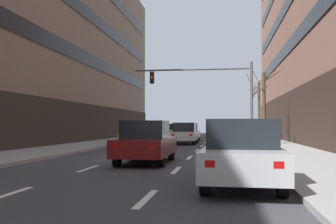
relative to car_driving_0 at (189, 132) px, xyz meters
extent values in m
plane|color=#38383D|center=(0.13, -19.84, -0.83)|extent=(120.00, 120.00, 0.00)
cube|color=gray|center=(-6.45, -19.84, -0.76)|extent=(3.92, 80.00, 0.14)
cube|color=gray|center=(6.71, -19.84, -0.76)|extent=(3.92, 80.00, 0.14)
cube|color=silver|center=(-1.41, -27.84, -0.83)|extent=(0.16, 2.00, 0.01)
cube|color=silver|center=(-1.41, -22.84, -0.83)|extent=(0.16, 2.00, 0.01)
cube|color=silver|center=(-1.41, -17.84, -0.83)|extent=(0.16, 2.00, 0.01)
cube|color=silver|center=(-1.41, -12.84, -0.83)|extent=(0.16, 2.00, 0.01)
cube|color=silver|center=(-1.41, -7.84, -0.83)|extent=(0.16, 2.00, 0.01)
cube|color=silver|center=(-1.41, -2.84, -0.83)|extent=(0.16, 2.00, 0.01)
cube|color=silver|center=(-1.41, 2.16, -0.83)|extent=(0.16, 2.00, 0.01)
cube|color=silver|center=(-1.41, 7.16, -0.83)|extent=(0.16, 2.00, 0.01)
cube|color=silver|center=(-1.41, 12.16, -0.83)|extent=(0.16, 2.00, 0.01)
cube|color=silver|center=(1.67, -27.84, -0.83)|extent=(0.16, 2.00, 0.01)
cube|color=silver|center=(1.67, -22.84, -0.83)|extent=(0.16, 2.00, 0.01)
cube|color=silver|center=(1.67, -17.84, -0.83)|extent=(0.16, 2.00, 0.01)
cube|color=silver|center=(1.67, -12.84, -0.83)|extent=(0.16, 2.00, 0.01)
cube|color=silver|center=(1.67, -7.84, -0.83)|extent=(0.16, 2.00, 0.01)
cube|color=silver|center=(1.67, -2.84, -0.83)|extent=(0.16, 2.00, 0.01)
cube|color=silver|center=(1.67, 2.16, -0.83)|extent=(0.16, 2.00, 0.01)
cube|color=silver|center=(1.67, 7.16, -0.83)|extent=(0.16, 2.00, 0.01)
cube|color=silver|center=(1.67, 12.16, -0.83)|extent=(0.16, 2.00, 0.01)
cylinder|color=black|center=(-0.81, 1.44, -0.49)|extent=(0.23, 0.68, 0.67)
cylinder|color=black|center=(0.82, 1.43, -0.49)|extent=(0.23, 0.68, 0.67)
cylinder|color=black|center=(-0.82, -1.32, -0.49)|extent=(0.23, 0.68, 0.67)
cylinder|color=black|center=(0.81, -1.33, -0.49)|extent=(0.23, 0.68, 0.67)
cube|color=white|center=(0.00, 0.06, -0.17)|extent=(1.90, 4.51, 0.65)
cube|color=black|center=(0.00, -0.15, 0.51)|extent=(1.64, 1.95, 0.70)
cube|color=white|center=(-0.65, 2.27, -0.05)|extent=(0.20, 0.08, 0.14)
cube|color=red|center=(-0.67, -2.15, -0.05)|extent=(0.20, 0.08, 0.14)
cube|color=white|center=(0.67, 2.26, -0.05)|extent=(0.20, 0.08, 0.14)
cube|color=red|center=(0.65, -2.16, -0.05)|extent=(0.20, 0.08, 0.14)
cylinder|color=black|center=(-3.73, -7.41, -0.51)|extent=(0.23, 0.65, 0.64)
cylinder|color=black|center=(-2.17, -7.36, -0.51)|extent=(0.23, 0.65, 0.64)
cylinder|color=black|center=(-3.65, -10.05, -0.51)|extent=(0.23, 0.65, 0.64)
cylinder|color=black|center=(-2.09, -10.00, -0.51)|extent=(0.23, 0.65, 0.64)
cube|color=yellow|center=(-2.91, -8.71, -0.20)|extent=(1.92, 4.35, 0.63)
cube|color=black|center=(-2.90, -8.90, 0.45)|extent=(1.62, 1.90, 0.66)
cube|color=white|center=(-3.60, -6.62, -0.09)|extent=(0.20, 0.08, 0.14)
cube|color=red|center=(-3.48, -10.83, -0.09)|extent=(0.20, 0.08, 0.14)
cube|color=white|center=(-2.34, -6.58, -0.09)|extent=(0.20, 0.08, 0.14)
cube|color=red|center=(-2.22, -10.79, -0.09)|extent=(0.20, 0.08, 0.14)
cube|color=black|center=(-2.90, -8.90, 0.87)|extent=(0.44, 0.21, 0.18)
cylinder|color=black|center=(-3.90, 8.25, -0.50)|extent=(0.24, 0.67, 0.66)
cylinder|color=black|center=(-2.30, 8.30, -0.50)|extent=(0.24, 0.67, 0.66)
cylinder|color=black|center=(-3.83, 5.55, -0.50)|extent=(0.24, 0.67, 0.66)
cylinder|color=black|center=(-2.23, 5.59, -0.50)|extent=(0.24, 0.67, 0.66)
cube|color=yellow|center=(-3.06, 6.92, -0.18)|extent=(1.96, 4.46, 0.64)
cube|color=black|center=(-3.06, 6.72, 0.48)|extent=(1.65, 1.94, 0.68)
cube|color=white|center=(-3.76, 9.07, -0.07)|extent=(0.20, 0.09, 0.14)
cube|color=red|center=(-3.65, 4.74, -0.07)|extent=(0.20, 0.09, 0.14)
cube|color=white|center=(-2.47, 9.10, -0.07)|extent=(0.20, 0.09, 0.14)
cube|color=red|center=(-2.36, 4.77, -0.07)|extent=(0.20, 0.09, 0.14)
cube|color=black|center=(-3.06, 6.72, 0.91)|extent=(0.45, 0.21, 0.18)
cylinder|color=black|center=(-0.64, -4.11, -0.49)|extent=(0.23, 0.68, 0.68)
cylinder|color=black|center=(1.01, -4.10, -0.49)|extent=(0.23, 0.68, 0.68)
cylinder|color=black|center=(-0.62, -6.89, -0.49)|extent=(0.23, 0.68, 0.68)
cylinder|color=black|center=(1.03, -6.88, -0.49)|extent=(0.23, 0.68, 0.68)
cube|color=white|center=(0.19, -5.49, -0.16)|extent=(1.93, 4.54, 0.66)
cube|color=black|center=(0.20, -5.70, 0.51)|extent=(1.66, 1.96, 0.70)
cube|color=white|center=(-0.48, -3.28, -0.05)|extent=(0.21, 0.08, 0.14)
cube|color=red|center=(-0.45, -7.72, -0.05)|extent=(0.21, 0.08, 0.14)
cube|color=white|center=(0.84, -3.27, -0.05)|extent=(0.21, 0.08, 0.14)
cube|color=red|center=(0.87, -7.71, -0.05)|extent=(0.21, 0.08, 0.14)
cylinder|color=black|center=(-0.62, -19.29, -0.49)|extent=(0.23, 0.68, 0.67)
cylinder|color=black|center=(1.01, -19.28, -0.49)|extent=(0.23, 0.68, 0.67)
cylinder|color=black|center=(-0.61, -22.05, -0.49)|extent=(0.23, 0.68, 0.67)
cylinder|color=black|center=(1.03, -22.04, -0.49)|extent=(0.23, 0.68, 0.67)
cube|color=maroon|center=(0.20, -20.66, -0.17)|extent=(1.90, 4.51, 0.65)
cube|color=black|center=(0.20, -20.87, 0.51)|extent=(1.65, 1.95, 0.70)
cube|color=white|center=(-0.47, -18.46, -0.05)|extent=(0.20, 0.08, 0.14)
cube|color=red|center=(-0.44, -22.88, -0.05)|extent=(0.20, 0.08, 0.14)
cube|color=white|center=(0.85, -18.45, -0.05)|extent=(0.20, 0.08, 0.14)
cube|color=red|center=(0.87, -22.87, -0.05)|extent=(0.20, 0.08, 0.14)
cylinder|color=black|center=(2.94, -24.58, -0.50)|extent=(0.24, 0.67, 0.66)
cylinder|color=black|center=(4.54, -24.63, -0.50)|extent=(0.24, 0.67, 0.66)
cylinder|color=black|center=(2.86, -27.29, -0.50)|extent=(0.24, 0.67, 0.66)
cylinder|color=black|center=(4.46, -27.34, -0.50)|extent=(0.24, 0.67, 0.66)
cube|color=#B7BABF|center=(3.70, -25.96, -0.18)|extent=(1.98, 4.47, 0.64)
cube|color=black|center=(3.69, -26.16, 0.48)|extent=(1.66, 1.95, 0.68)
cube|color=white|center=(3.12, -23.78, -0.07)|extent=(0.20, 0.09, 0.14)
cube|color=red|center=(2.99, -28.11, -0.07)|extent=(0.20, 0.09, 0.14)
cube|color=white|center=(4.41, -23.81, -0.07)|extent=(0.20, 0.09, 0.14)
cube|color=red|center=(4.28, -28.15, -0.07)|extent=(0.20, 0.09, 0.14)
cylinder|color=black|center=(2.92, -18.10, -0.51)|extent=(0.22, 0.64, 0.64)
cylinder|color=black|center=(4.46, -18.09, -0.51)|extent=(0.22, 0.64, 0.64)
cylinder|color=black|center=(2.93, -20.70, -0.51)|extent=(0.22, 0.64, 0.64)
cylinder|color=black|center=(4.48, -20.69, -0.51)|extent=(0.22, 0.64, 0.64)
cube|color=#474C51|center=(3.70, -19.40, -0.21)|extent=(1.80, 4.25, 0.62)
cube|color=black|center=(3.70, -19.59, 0.43)|extent=(1.55, 1.84, 0.65)
cube|color=white|center=(3.07, -17.32, -0.10)|extent=(0.19, 0.08, 0.13)
cube|color=red|center=(3.09, -21.48, -0.10)|extent=(0.19, 0.08, 0.13)
cube|color=white|center=(4.31, -17.32, -0.10)|extent=(0.19, 0.08, 0.13)
cube|color=red|center=(4.33, -21.47, -0.10)|extent=(0.19, 0.08, 0.13)
cylinder|color=#4C4C51|center=(5.15, -9.14, 2.16)|extent=(0.18, 0.18, 5.70)
cylinder|color=#4C4C51|center=(1.08, -9.14, 4.56)|extent=(8.13, 0.12, 0.12)
cube|color=black|center=(-1.77, -9.14, 4.04)|extent=(0.28, 0.24, 0.84)
sphere|color=#4B0704|center=(-1.77, -9.28, 4.30)|extent=(0.17, 0.17, 0.17)
sphere|color=orange|center=(-1.77, -9.28, 4.04)|extent=(0.17, 0.17, 0.17)
sphere|color=#073E10|center=(-1.77, -9.28, 3.78)|extent=(0.17, 0.17, 0.17)
cylinder|color=#4C3823|center=(6.32, -1.64, 1.84)|extent=(0.24, 0.24, 5.07)
cylinder|color=#42301E|center=(6.48, -0.92, 3.75)|extent=(1.48, 0.41, 0.92)
cylinder|color=#42301E|center=(5.91, -1.51, 3.73)|extent=(0.34, 0.89, 1.26)
cylinder|color=#42301E|center=(6.00, -1.34, 3.48)|extent=(0.69, 0.73, 1.12)
cylinder|color=#42301E|center=(5.53, -1.83, 4.53)|extent=(0.47, 1.64, 1.42)
cylinder|color=#4C3823|center=(6.32, -5.59, 2.02)|extent=(0.29, 0.29, 5.43)
cylinder|color=#42301E|center=(5.68, -5.81, 4.44)|extent=(0.51, 1.34, 1.30)
cylinder|color=#42301E|center=(5.93, -5.01, 3.75)|extent=(1.24, 0.86, 1.04)
cylinder|color=#42301E|center=(6.60, -4.91, 4.48)|extent=(1.43, 0.64, 1.00)
cylinder|color=#42301E|center=(6.83, -4.83, 4.38)|extent=(1.60, 1.09, 1.02)
cylinder|color=black|center=(5.47, -16.56, -0.30)|extent=(0.13, 0.13, 0.78)
cylinder|color=black|center=(5.31, -16.50, -0.30)|extent=(0.13, 0.13, 0.78)
cube|color=navy|center=(5.39, -16.53, 0.37)|extent=(0.39, 0.30, 0.56)
sphere|color=#D8AD84|center=(5.39, -16.53, 0.75)|extent=(0.20, 0.20, 0.20)
cylinder|color=navy|center=(5.60, -16.60, 0.40)|extent=(0.09, 0.09, 0.50)
cylinder|color=navy|center=(5.19, -16.46, 0.40)|extent=(0.09, 0.09, 0.50)
cylinder|color=brown|center=(5.82, -3.80, -0.31)|extent=(0.13, 0.13, 0.76)
cylinder|color=brown|center=(5.72, -3.94, -0.31)|extent=(0.13, 0.13, 0.76)
cube|color=#3F5938|center=(5.77, -3.87, 0.34)|extent=(0.35, 0.39, 0.54)
sphere|color=#9E704C|center=(5.77, -3.87, 0.71)|extent=(0.20, 0.20, 0.20)
cylinder|color=#3F5938|center=(5.89, -3.69, 0.37)|extent=(0.09, 0.09, 0.49)
cylinder|color=#3F5938|center=(5.65, -4.05, 0.37)|extent=(0.09, 0.09, 0.49)
camera|label=1|loc=(3.26, -35.58, 0.69)|focal=40.73mm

